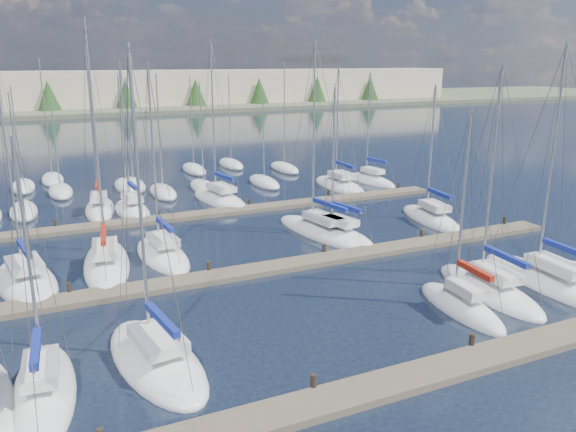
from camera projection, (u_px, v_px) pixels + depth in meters
name	position (u px, v px, depth m)	size (l,w,h in m)	color
ground	(142.00, 160.00, 73.68)	(400.00, 400.00, 0.00)	#1A2334
dock_near	(410.00, 378.00, 22.90)	(44.00, 1.93, 1.10)	#6B5E4C
dock_mid	(275.00, 267.00, 35.15)	(44.00, 1.93, 1.10)	#6B5E4C
dock_far	(209.00, 214.00, 47.40)	(44.00, 1.93, 1.10)	#6B5E4C
sailboat_f	(548.00, 282.00, 32.80)	(3.59, 10.39, 14.32)	white
sailboat_b	(44.00, 390.00, 22.02)	(2.89, 7.82, 10.83)	white
sailboat_n	(100.00, 209.00, 48.78)	(3.48, 8.36, 14.61)	white
sailboat_j	(162.00, 254.00, 37.36)	(3.30, 8.08, 13.34)	white
sailboat_k	(319.00, 231.00, 42.39)	(4.20, 10.18, 14.79)	white
sailboat_o	(132.00, 210.00, 48.42)	(2.94, 7.21, 13.44)	white
sailboat_e	(489.00, 290.00, 31.62)	(3.35, 8.54, 13.30)	white
sailboat_p	(220.00, 199.00, 52.24)	(4.33, 9.43, 15.19)	white
sailboat_l	(337.00, 235.00, 41.50)	(3.93, 7.89, 11.64)	white
sailboat_d	(461.00, 307.00, 29.44)	(2.54, 6.72, 11.16)	white
sailboat_h	(26.00, 281.00, 32.87)	(4.48, 8.77, 13.98)	white
sailboat_m	(431.00, 219.00, 45.81)	(3.69, 8.52, 11.59)	white
sailboat_r	(370.00, 181.00, 60.18)	(3.35, 7.63, 12.30)	white
sailboat_i	(107.00, 264.00, 35.67)	(4.00, 10.16, 15.86)	white
sailboat_c	(156.00, 359.00, 24.29)	(4.34, 8.86, 14.09)	white
sailboat_q	(339.00, 185.00, 57.96)	(3.48, 9.10, 12.91)	white
distant_boats	(129.00, 185.00, 57.65)	(36.93, 20.75, 13.30)	#9EA0A5
shoreline	(22.00, 81.00, 144.89)	(400.00, 60.00, 38.00)	#666B51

